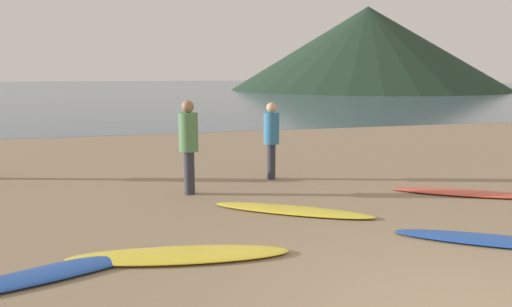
# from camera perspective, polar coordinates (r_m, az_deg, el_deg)

# --- Properties ---
(ground_plane) EXTENTS (120.00, 120.00, 0.20)m
(ground_plane) POSITION_cam_1_polar(r_m,az_deg,el_deg) (13.44, -2.97, -0.05)
(ground_plane) COLOR #8C7559
(ground_plane) RESTS_ON ground
(ocean_water) EXTENTS (140.00, 100.00, 0.01)m
(ocean_water) POSITION_cam_1_polar(r_m,az_deg,el_deg) (67.15, -13.27, 7.66)
(ocean_water) COLOR #475B6B
(ocean_water) RESTS_ON ground
(headland_hill) EXTENTS (33.40, 33.40, 9.99)m
(headland_hill) POSITION_cam_1_polar(r_m,az_deg,el_deg) (61.21, 13.11, 12.16)
(headland_hill) COLOR #1E3323
(headland_hill) RESTS_ON ground
(surfboard_0) EXTENTS (2.52, 1.31, 0.07)m
(surfboard_0) POSITION_cam_1_polar(r_m,az_deg,el_deg) (5.79, -22.90, -12.92)
(surfboard_0) COLOR #1E479E
(surfboard_0) RESTS_ON ground
(surfboard_1) EXTENTS (2.71, 0.99, 0.07)m
(surfboard_1) POSITION_cam_1_polar(r_m,az_deg,el_deg) (5.86, -9.16, -11.92)
(surfboard_1) COLOR yellow
(surfboard_1) RESTS_ON ground
(surfboard_2) EXTENTS (2.44, 1.83, 0.07)m
(surfboard_2) POSITION_cam_1_polar(r_m,az_deg,el_deg) (7.59, 4.40, -6.79)
(surfboard_2) COLOR yellow
(surfboard_2) RESTS_ON ground
(surfboard_3) EXTENTS (2.35, 1.75, 0.07)m
(surfboard_3) POSITION_cam_1_polar(r_m,az_deg,el_deg) (6.99, 26.63, -9.29)
(surfboard_3) COLOR #1E479E
(surfboard_3) RESTS_ON ground
(surfboard_4) EXTENTS (2.45, 1.73, 0.07)m
(surfboard_4) POSITION_cam_1_polar(r_m,az_deg,el_deg) (9.40, 23.86, -4.33)
(surfboard_4) COLOR #D84C38
(surfboard_4) RESTS_ON ground
(person_0) EXTENTS (0.32, 0.32, 1.58)m
(person_0) POSITION_cam_1_polar(r_m,az_deg,el_deg) (9.71, 1.86, 2.32)
(person_0) COLOR #2D2D38
(person_0) RESTS_ON ground
(person_1) EXTENTS (0.34, 0.34, 1.70)m
(person_1) POSITION_cam_1_polar(r_m,az_deg,el_deg) (8.55, -8.09, 1.68)
(person_1) COLOR #2D2D38
(person_1) RESTS_ON ground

